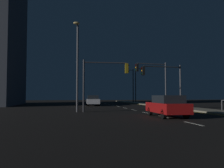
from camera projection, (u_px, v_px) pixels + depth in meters
ground_plane at (144, 112)px, 21.04m from camera, size 112.00×112.00×0.00m
sidewalk_right at (209, 111)px, 22.23m from camera, size 2.81×77.00×0.14m
lane_markings_center at (134, 110)px, 24.48m from camera, size 0.14×50.00×0.01m
lane_edge_line at (170, 109)px, 26.84m from camera, size 0.14×53.00×0.01m
car at (167, 106)px, 16.69m from camera, size 1.93×4.44×1.57m
car_oncoming at (93, 100)px, 34.64m from camera, size 2.00×4.47×1.57m
traffic_light_mid_left at (163, 77)px, 25.43m from camera, size 4.80×0.54×4.85m
traffic_light_overhead_east at (105, 75)px, 21.86m from camera, size 4.44×0.49×4.94m
traffic_light_far_right at (153, 75)px, 29.01m from camera, size 4.25×0.63×5.65m
street_lamp_median at (137, 82)px, 47.77m from camera, size 1.05×1.58×7.09m
street_lamp_corner at (132, 82)px, 46.27m from camera, size 1.80×1.05×6.67m
street_lamp_across_street at (77, 60)px, 21.39m from camera, size 0.56×1.64×8.24m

